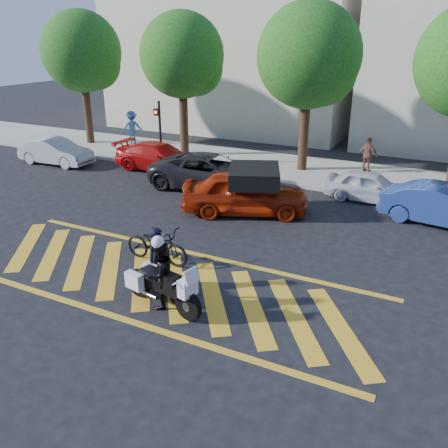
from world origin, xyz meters
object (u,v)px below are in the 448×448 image
at_px(parked_left, 160,157).
at_px(red_convertible, 245,193).
at_px(parked_far_left, 56,152).
at_px(parked_right, 444,206).
at_px(police_motorcycle, 161,285).
at_px(officer_moto, 160,275).
at_px(officer_bike, 159,258).
at_px(bicycle, 157,245).
at_px(parked_mid_left, 211,172).
at_px(parked_mid_right, 370,186).

bearing_deg(parked_left, red_convertible, -120.38).
relative_size(parked_far_left, parked_right, 0.94).
distance_m(police_motorcycle, officer_moto, 0.28).
bearing_deg(red_convertible, officer_bike, 160.00).
relative_size(officer_moto, red_convertible, 0.38).
bearing_deg(bicycle, parked_right, -45.55).
height_order(bicycle, parked_right, parked_right).
relative_size(parked_mid_left, parked_right, 1.26).
height_order(officer_bike, bicycle, officer_bike).
xyz_separation_m(officer_bike, parked_mid_right, (3.50, 9.46, -0.25)).
bearing_deg(bicycle, parked_left, 34.31).
bearing_deg(bicycle, red_convertible, -6.40).
bearing_deg(bicycle, parked_mid_right, -27.45).
distance_m(bicycle, parked_right, 9.90).
distance_m(bicycle, red_convertible, 4.85).
bearing_deg(officer_bike, officer_moto, -125.90).
bearing_deg(officer_bike, parked_left, 52.37).
bearing_deg(parked_right, police_motorcycle, 155.15).
relative_size(bicycle, red_convertible, 0.45).
bearing_deg(officer_bike, parked_right, -19.40).
xyz_separation_m(officer_bike, officer_moto, (0.54, -0.75, 0.02)).
xyz_separation_m(bicycle, officer_moto, (1.45, -1.97, 0.32)).
bearing_deg(officer_moto, officer_bike, -131.94).
bearing_deg(parked_mid_left, officer_moto, -164.29).
bearing_deg(parked_mid_left, bicycle, -169.58).
bearing_deg(officer_moto, red_convertible, -160.52).
height_order(police_motorcycle, parked_mid_right, parked_mid_right).
bearing_deg(officer_moto, parked_right, 159.42).
bearing_deg(parked_mid_left, parked_right, -95.17).
distance_m(parked_left, parked_mid_left, 3.83).
distance_m(police_motorcycle, parked_right, 10.48).
height_order(officer_bike, parked_mid_right, officer_bike).
relative_size(officer_bike, parked_far_left, 0.43).
bearing_deg(parked_left, bicycle, -147.27).
bearing_deg(officer_moto, parked_far_left, -113.48).
bearing_deg(red_convertible, officer_moto, 164.23).
distance_m(officer_moto, parked_right, 10.50).
bearing_deg(officer_bike, parked_far_left, 73.75).
bearing_deg(police_motorcycle, red_convertible, 109.63).
xyz_separation_m(officer_moto, parked_far_left, (-12.23, 8.82, -0.22)).
xyz_separation_m(police_motorcycle, officer_moto, (-0.02, -0.01, 0.28)).
xyz_separation_m(parked_far_left, parked_left, (5.30, 1.40, 0.01)).
distance_m(parked_far_left, parked_mid_left, 8.87).
relative_size(parked_far_left, parked_mid_left, 0.75).
height_order(police_motorcycle, parked_left, parked_left).
relative_size(red_convertible, parked_left, 1.02).
bearing_deg(bicycle, parked_mid_left, 16.30).
height_order(officer_bike, parked_left, officer_bike).
xyz_separation_m(officer_bike, parked_mid_left, (-2.82, 8.06, -0.12)).
bearing_deg(parked_left, officer_moto, -146.71).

